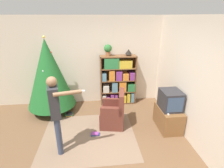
% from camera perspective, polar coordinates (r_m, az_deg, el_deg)
% --- Properties ---
extents(ground_plane, '(14.00, 14.00, 0.00)m').
position_cam_1_polar(ground_plane, '(3.85, -5.53, -20.76)').
color(ground_plane, brown).
extents(wall_back, '(8.00, 0.10, 2.60)m').
position_cam_1_polar(wall_back, '(5.31, -6.46, 7.40)').
color(wall_back, beige).
rests_on(wall_back, ground_plane).
extents(wall_right, '(0.10, 8.00, 2.60)m').
position_cam_1_polar(wall_right, '(3.74, 27.67, -1.11)').
color(wall_right, beige).
rests_on(wall_right, ground_plane).
extents(area_rug, '(2.09, 1.80, 0.01)m').
position_cam_1_polar(area_rug, '(4.21, -7.50, -16.49)').
color(area_rug, '#7F6651').
rests_on(area_rug, ground_plane).
extents(bookshelf, '(1.06, 0.33, 1.50)m').
position_cam_1_polar(bookshelf, '(5.29, 1.95, 1.23)').
color(bookshelf, brown).
rests_on(bookshelf, ground_plane).
extents(tv_stand, '(0.48, 0.78, 0.53)m').
position_cam_1_polar(tv_stand, '(4.52, 17.84, -10.49)').
color(tv_stand, brown).
rests_on(tv_stand, ground_plane).
extents(television, '(0.45, 0.52, 0.45)m').
position_cam_1_polar(television, '(4.29, 18.59, -4.96)').
color(television, '#28282D').
rests_on(television, tv_stand).
extents(game_remote, '(0.04, 0.12, 0.02)m').
position_cam_1_polar(game_remote, '(4.15, 17.69, -9.13)').
color(game_remote, white).
rests_on(game_remote, tv_stand).
extents(christmas_tree, '(1.29, 1.29, 2.12)m').
position_cam_1_polar(christmas_tree, '(4.96, -19.95, 3.22)').
color(christmas_tree, '#4C3323').
rests_on(christmas_tree, ground_plane).
extents(armchair, '(0.66, 0.65, 0.92)m').
position_cam_1_polar(armchair, '(4.36, 0.57, -9.71)').
color(armchair, brown).
rests_on(armchair, ground_plane).
extents(standing_person, '(0.69, 0.46, 1.60)m').
position_cam_1_polar(standing_person, '(3.44, -17.85, -8.02)').
color(standing_person, '#38425B').
rests_on(standing_person, ground_plane).
extents(potted_plant, '(0.22, 0.22, 0.33)m').
position_cam_1_polar(potted_plant, '(5.02, -1.34, 11.26)').
color(potted_plant, '#935B38').
rests_on(potted_plant, bookshelf).
extents(table_lamp, '(0.20, 0.20, 0.18)m').
position_cam_1_polar(table_lamp, '(5.12, 5.43, 10.36)').
color(table_lamp, '#473828').
rests_on(table_lamp, bookshelf).
extents(book_pile_near_tree, '(0.21, 0.19, 0.08)m').
position_cam_1_polar(book_pile_near_tree, '(5.02, -13.80, -9.57)').
color(book_pile_near_tree, orange).
rests_on(book_pile_near_tree, ground_plane).
extents(book_pile_by_chair, '(0.20, 0.14, 0.06)m').
position_cam_1_polar(book_pile_by_chair, '(4.21, -5.49, -15.96)').
color(book_pile_by_chair, '#284C93').
rests_on(book_pile_by_chair, ground_plane).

